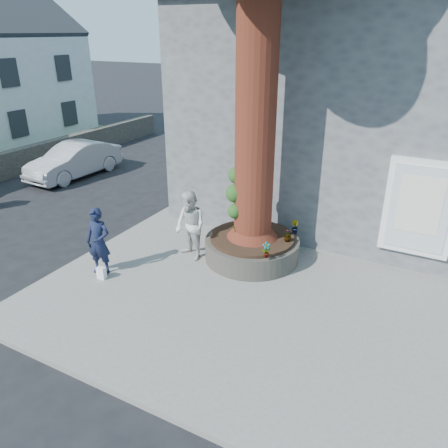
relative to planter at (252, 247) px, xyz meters
The scene contains 13 objects.
ground 2.19m from the planter, 111.80° to the right, with size 120.00×120.00×0.00m, color black.
pavement 1.27m from the planter, 55.01° to the right, with size 9.00×8.00×0.12m, color slate.
yellow_line 4.00m from the planter, 165.44° to the right, with size 0.10×30.00×0.01m, color yellow.
stone_shop 6.12m from the planter, 71.86° to the left, with size 10.30×8.30×6.30m.
planter is the anchor object (origin of this frame).
man 3.64m from the planter, 140.81° to the right, with size 0.58×0.38×1.59m, color black.
woman 1.60m from the planter, 152.63° to the right, with size 0.83×0.65×1.71m, color silver.
shopping_bag 3.61m from the planter, 136.12° to the right, with size 0.20×0.12×0.28m, color white.
car_silver 9.58m from the planter, 161.13° to the left, with size 1.38×3.95×1.30m, color #A4A6AC.
plant_a 1.22m from the planter, 49.52° to the right, with size 0.19×0.13×0.37m, color gray.
plant_b 1.15m from the planter, 35.85° to the left, with size 0.19×0.19×0.35m, color gray.
plant_c 0.98m from the planter, ahead, with size 0.17×0.17×0.31m, color gray.
plant_d 0.59m from the planter, 140.19° to the right, with size 0.27×0.24×0.30m, color gray.
Camera 1 is at (4.70, -6.76, 5.29)m, focal length 35.00 mm.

